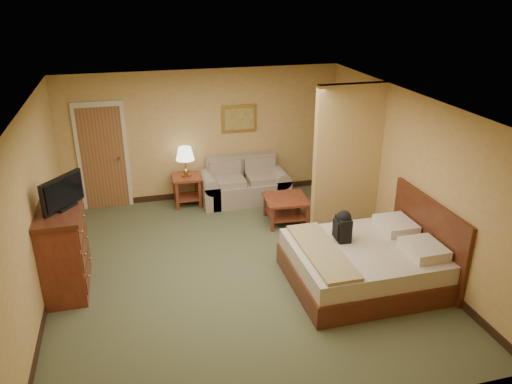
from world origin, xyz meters
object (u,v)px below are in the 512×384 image
object	(u,v)px
loveseat	(244,187)
dresser	(64,249)
bed	(370,262)
coffee_table	(286,205)

from	to	relation	value
loveseat	dresser	bearing A→B (deg)	-142.68
loveseat	bed	bearing A→B (deg)	-72.13
dresser	bed	distance (m)	4.40
loveseat	bed	world-z (taller)	bed
loveseat	coffee_table	xyz separation A→B (m)	(0.50, -1.17, 0.06)
bed	coffee_table	bearing A→B (deg)	104.98
coffee_table	bed	distance (m)	2.28
coffee_table	bed	world-z (taller)	bed
dresser	bed	xyz separation A→B (m)	(4.29, -0.94, -0.31)
loveseat	dresser	size ratio (longest dim) A/B	1.37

